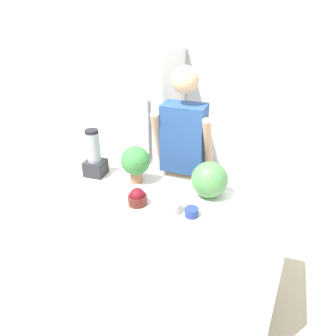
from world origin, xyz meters
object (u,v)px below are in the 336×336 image
object	(u,v)px
potted_plant	(136,162)
bowl_cherries	(137,198)
watermelon	(209,180)
blender	(94,157)
bowl_cream	(169,205)
refrigerator	(145,132)
person	(183,161)
bowl_small_blue	(192,212)

from	to	relation	value
potted_plant	bowl_cherries	bearing A→B (deg)	-64.54
watermelon	blender	bearing A→B (deg)	178.03
bowl_cream	potted_plant	xyz separation A→B (m)	(-0.36, 0.29, 0.12)
refrigerator	bowl_cream	xyz separation A→B (m)	(0.74, -1.36, 0.10)
refrigerator	person	world-z (taller)	refrigerator
person	blender	distance (m)	0.78
bowl_cherries	blender	bearing A→B (deg)	150.13
refrigerator	blender	world-z (taller)	refrigerator
person	watermelon	bearing A→B (deg)	-56.92
person	bowl_cherries	xyz separation A→B (m)	(-0.09, -0.78, 0.07)
watermelon	potted_plant	world-z (taller)	potted_plant
watermelon	blender	world-z (taller)	blender
watermelon	potted_plant	size ratio (longest dim) A/B	0.88
blender	bowl_cherries	bearing A→B (deg)	-29.87
watermelon	bowl_small_blue	size ratio (longest dim) A/B	2.78
person	bowl_cherries	bearing A→B (deg)	-96.61
person	blender	xyz separation A→B (m)	(-0.57, -0.50, 0.18)
refrigerator	watermelon	bearing A→B (deg)	-49.37
person	bowl_cream	bearing A→B (deg)	-79.77
bowl_cherries	bowl_small_blue	bearing A→B (deg)	-1.62
bowl_cream	blender	bearing A→B (deg)	158.34
refrigerator	blender	distance (m)	1.10
refrigerator	potted_plant	xyz separation A→B (m)	(0.38, -1.07, 0.22)
refrigerator	person	bearing A→B (deg)	-43.64
person	bowl_small_blue	size ratio (longest dim) A/B	18.77
person	bowl_cream	world-z (taller)	person
bowl_cherries	bowl_small_blue	xyz separation A→B (m)	(0.38, -0.01, -0.02)
watermelon	bowl_cherries	xyz separation A→B (m)	(-0.44, -0.24, -0.09)
refrigerator	bowl_cherries	size ratio (longest dim) A/B	13.44
bowl_cherries	bowl_cream	distance (m)	0.23
watermelon	bowl_cherries	bearing A→B (deg)	-150.72
bowl_small_blue	watermelon	bearing A→B (deg)	78.41
refrigerator	blender	size ratio (longest dim) A/B	4.58
watermelon	bowl_small_blue	distance (m)	0.28
refrigerator	bowl_cream	world-z (taller)	refrigerator
bowl_cherries	bowl_cream	xyz separation A→B (m)	(0.23, -0.01, -0.00)
person	potted_plant	xyz separation A→B (m)	(-0.22, -0.50, 0.19)
watermelon	bowl_cream	size ratio (longest dim) A/B	1.69
bowl_cherries	potted_plant	size ratio (longest dim) A/B	0.45
watermelon	bowl_cherries	distance (m)	0.51
person	watermelon	size ratio (longest dim) A/B	6.74
bowl_cherries	bowl_small_blue	distance (m)	0.38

